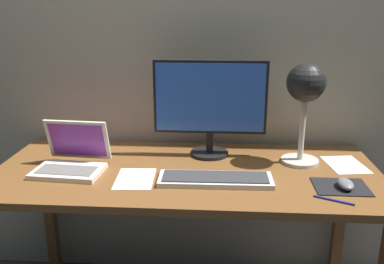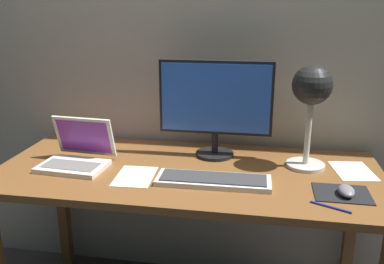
{
  "view_description": "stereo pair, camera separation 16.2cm",
  "coord_description": "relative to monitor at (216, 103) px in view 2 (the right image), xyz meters",
  "views": [
    {
      "loc": [
        0.13,
        -1.6,
        1.4
      ],
      "look_at": [
        0.03,
        -0.05,
        0.92
      ],
      "focal_mm": 38.8,
      "sensor_mm": 36.0,
      "label": 1
    },
    {
      "loc": [
        0.29,
        -1.58,
        1.4
      ],
      "look_at": [
        0.03,
        -0.05,
        0.92
      ],
      "focal_mm": 38.8,
      "sensor_mm": 36.0,
      "label": 2
    }
  ],
  "objects": [
    {
      "name": "mouse",
      "position": [
        0.51,
        -0.33,
        -0.23
      ],
      "size": [
        0.06,
        0.1,
        0.03
      ],
      "primitive_type": "ellipsoid",
      "color": "slate",
      "rests_on": "mousepad"
    },
    {
      "name": "paper_sheet_by_keyboard",
      "position": [
        0.59,
        -0.08,
        -0.25
      ],
      "size": [
        0.18,
        0.23,
        0.0
      ],
      "primitive_type": "cube",
      "rotation": [
        0.0,
        0.0,
        0.15
      ],
      "color": "white",
      "rests_on": "desk"
    },
    {
      "name": "mousepad",
      "position": [
        0.5,
        -0.32,
        -0.24
      ],
      "size": [
        0.2,
        0.16,
        0.0
      ],
      "primitive_type": "cube",
      "color": "black",
      "rests_on": "desk"
    },
    {
      "name": "monitor",
      "position": [
        0.0,
        0.0,
        0.0
      ],
      "size": [
        0.5,
        0.17,
        0.43
      ],
      "color": "black",
      "rests_on": "desk"
    },
    {
      "name": "keyboard_main",
      "position": [
        0.03,
        -0.3,
        -0.23
      ],
      "size": [
        0.44,
        0.15,
        0.03
      ],
      "color": "silver",
      "rests_on": "desk"
    },
    {
      "name": "paper_sheet_near_mouse",
      "position": [
        -0.29,
        -0.29,
        -0.25
      ],
      "size": [
        0.16,
        0.22,
        0.0
      ],
      "primitive_type": "cube",
      "rotation": [
        0.0,
        0.0,
        0.05
      ],
      "color": "white",
      "rests_on": "desk"
    },
    {
      "name": "laptop",
      "position": [
        -0.56,
        -0.21,
        -0.19
      ],
      "size": [
        0.29,
        0.26,
        0.2
      ],
      "color": "silver",
      "rests_on": "desk"
    },
    {
      "name": "back_wall",
      "position": [
        -0.09,
        0.22,
        0.31
      ],
      "size": [
        4.8,
        0.06,
        2.6
      ],
      "primitive_type": "cube",
      "color": "#B2A893",
      "rests_on": "ground"
    },
    {
      "name": "desk",
      "position": [
        -0.09,
        -0.18,
        -0.33
      ],
      "size": [
        1.6,
        0.7,
        0.74
      ],
      "color": "brown",
      "rests_on": "ground"
    },
    {
      "name": "pen",
      "position": [
        0.45,
        -0.44,
        -0.24
      ],
      "size": [
        0.13,
        0.07,
        0.01
      ],
      "primitive_type": "cylinder",
      "rotation": [
        0.0,
        1.57,
        -0.45
      ],
      "color": "#2633A5",
      "rests_on": "desk"
    },
    {
      "name": "desk_lamp",
      "position": [
        0.4,
        -0.07,
        0.07
      ],
      "size": [
        0.16,
        0.16,
        0.43
      ],
      "color": "beige",
      "rests_on": "desk"
    }
  ]
}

